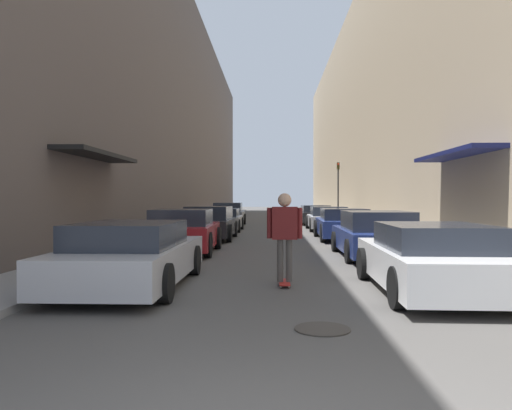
{
  "coord_description": "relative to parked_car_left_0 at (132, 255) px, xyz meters",
  "views": [
    {
      "loc": [
        -0.06,
        -2.82,
        1.63
      ],
      "look_at": [
        -0.53,
        11.17,
        1.46
      ],
      "focal_mm": 35.0,
      "sensor_mm": 36.0,
      "label": 1
    }
  ],
  "objects": [
    {
      "name": "traffic_light",
      "position": [
        6.85,
        23.29,
        1.89
      ],
      "size": [
        0.16,
        0.22,
        3.87
      ],
      "color": "#2D2D2D",
      "rests_on": "curb_strip_right"
    },
    {
      "name": "parked_car_left_3",
      "position": [
        0.06,
        15.99,
        -0.02
      ],
      "size": [
        1.99,
        4.3,
        1.14
      ],
      "color": "#B7B7BC",
      "rests_on": "ground"
    },
    {
      "name": "manhole_cover",
      "position": [
        3.23,
        -2.9,
        -0.58
      ],
      "size": [
        0.7,
        0.7,
        0.02
      ],
      "color": "#332D28",
      "rests_on": "ground"
    },
    {
      "name": "skateboarder",
      "position": [
        2.83,
        0.25,
        0.48
      ],
      "size": [
        0.67,
        0.78,
        1.74
      ],
      "color": "#B2231E",
      "rests_on": "ground"
    },
    {
      "name": "building_row_left",
      "position": [
        -4.87,
        26.63,
        7.21
      ],
      "size": [
        4.9,
        65.85,
        15.6
      ],
      "color": "#564C47",
      "rests_on": "ground"
    },
    {
      "name": "building_row_right",
      "position": [
        10.21,
        26.63,
        7.18
      ],
      "size": [
        4.9,
        65.85,
        15.54
      ],
      "color": "tan",
      "rests_on": "ground"
    },
    {
      "name": "parked_car_left_0",
      "position": [
        0.0,
        0.0,
        0.0
      ],
      "size": [
        2.05,
        4.72,
        1.21
      ],
      "color": "#B7B7BC",
      "rests_on": "ground"
    },
    {
      "name": "parked_car_right_3",
      "position": [
        5.47,
        16.78,
        0.02
      ],
      "size": [
        2.08,
        4.68,
        1.23
      ],
      "color": "#B7B7BC",
      "rests_on": "ground"
    },
    {
      "name": "curb_strip_right",
      "position": [
        7.31,
        26.63,
        -0.53
      ],
      "size": [
        1.8,
        65.85,
        0.12
      ],
      "color": "gray",
      "rests_on": "ground"
    },
    {
      "name": "parked_car_left_1",
      "position": [
        -0.09,
        5.77,
        0.06
      ],
      "size": [
        2.0,
        4.08,
        1.32
      ],
      "color": "maroon",
      "rests_on": "ground"
    },
    {
      "name": "parked_car_right_4",
      "position": [
        5.31,
        22.61,
        0.01
      ],
      "size": [
        2.03,
        4.4,
        1.22
      ],
      "color": "#232326",
      "rests_on": "ground"
    },
    {
      "name": "ground",
      "position": [
        2.67,
        20.05,
        -0.59
      ],
      "size": [
        144.88,
        144.88,
        0.0
      ],
      "primitive_type": "plane",
      "color": "#4C4947"
    },
    {
      "name": "parked_car_right_0",
      "position": [
        5.37,
        -0.38,
        -0.0
      ],
      "size": [
        2.02,
        4.49,
        1.2
      ],
      "color": "silver",
      "rests_on": "ground"
    },
    {
      "name": "curb_strip_left",
      "position": [
        -1.98,
        26.63,
        -0.53
      ],
      "size": [
        1.8,
        65.85,
        0.12
      ],
      "color": "gray",
      "rests_on": "ground"
    },
    {
      "name": "parked_car_right_2",
      "position": [
        5.43,
        10.95,
        0.03
      ],
      "size": [
        2.07,
        4.7,
        1.24
      ],
      "color": "navy",
      "rests_on": "ground"
    },
    {
      "name": "parked_car_left_2",
      "position": [
        0.08,
        10.83,
        0.05
      ],
      "size": [
        1.99,
        4.58,
        1.33
      ],
      "color": "#232326",
      "rests_on": "ground"
    },
    {
      "name": "parked_car_right_1",
      "position": [
        5.48,
        4.89,
        0.03
      ],
      "size": [
        2.04,
        4.58,
        1.29
      ],
      "color": "navy",
      "rests_on": "ground"
    },
    {
      "name": "parked_car_left_4",
      "position": [
        -0.1,
        21.32,
        0.08
      ],
      "size": [
        1.98,
        4.18,
        1.39
      ],
      "color": "#515459",
      "rests_on": "ground"
    }
  ]
}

